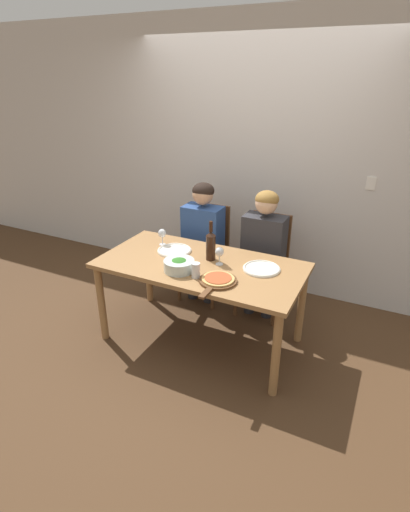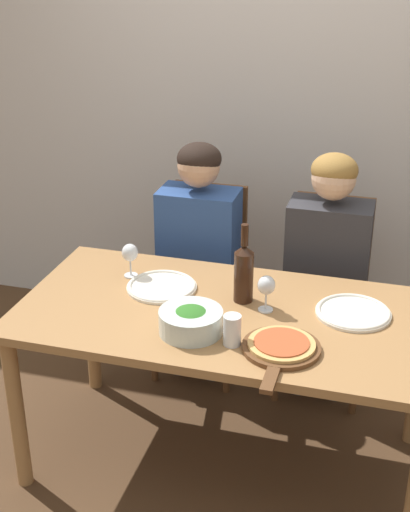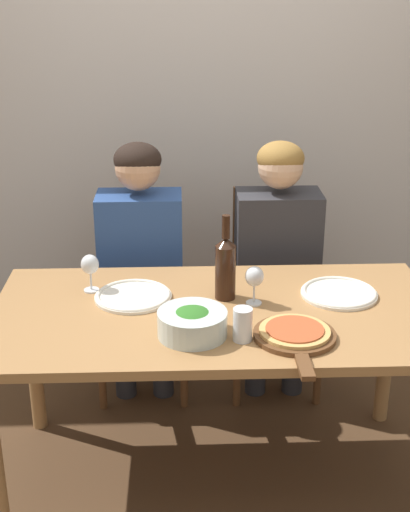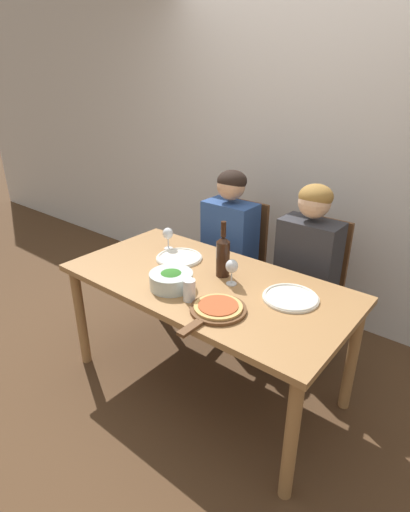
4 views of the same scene
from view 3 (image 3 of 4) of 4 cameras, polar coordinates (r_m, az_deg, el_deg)
The scene contains 15 objects.
ground_plane at distance 3.05m, azimuth 0.85°, elevation -17.00°, with size 40.00×40.00×0.00m, color #4C331E.
back_wall at distance 3.66m, azimuth -0.07°, elevation 13.09°, with size 10.00×0.06×2.70m.
dining_table at distance 2.68m, azimuth 0.92°, elevation -6.03°, with size 1.67×0.84×0.74m.
chair_left at distance 3.43m, azimuth -4.97°, elevation -2.31°, with size 0.42×0.42×0.96m.
chair_right at distance 3.46m, azimuth 5.45°, elevation -2.15°, with size 0.42×0.42×0.96m.
person_woman at distance 3.24m, azimuth -5.19°, elevation 0.52°, with size 0.47×0.51×1.22m.
person_man at distance 3.27m, azimuth 5.84°, elevation 0.67°, with size 0.47×0.51×1.22m.
wine_bottle at distance 2.69m, azimuth 1.65°, elevation -0.83°, with size 0.08×0.08×0.33m.
broccoli_bowl at distance 2.45m, azimuth -1.02°, elevation -5.38°, with size 0.24×0.24×0.10m.
dinner_plate_left at distance 2.75m, azimuth -5.77°, elevation -3.20°, with size 0.30×0.30×0.02m.
dinner_plate_right at distance 2.81m, azimuth 10.67°, elevation -2.92°, with size 0.30×0.30×0.02m.
pizza_on_board at distance 2.46m, azimuth 7.21°, elevation -6.26°, with size 0.28×0.42×0.04m.
wine_glass_left at distance 2.79m, azimuth -9.19°, elevation -0.81°, with size 0.07×0.07×0.15m.
wine_glass_right at distance 2.66m, azimuth 3.98°, elevation -1.79°, with size 0.07×0.07×0.15m.
water_tumbler at distance 2.42m, azimuth 3.03°, elevation -5.49°, with size 0.07×0.07×0.12m.
Camera 3 is at (-0.13, -2.36, 1.92)m, focal length 50.00 mm.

